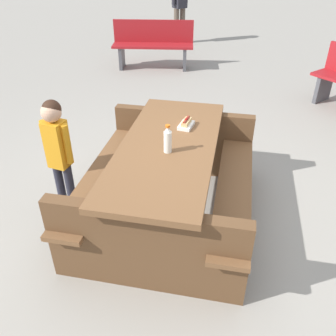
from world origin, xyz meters
TOP-DOWN VIEW (x-y plane):
  - ground_plane at (0.00, 0.00)m, footprint 30.00×30.00m
  - picnic_table at (0.00, 0.00)m, footprint 2.02×1.70m
  - soda_bottle at (-0.11, -0.04)m, footprint 0.06×0.06m
  - hotdog_tray at (0.35, -0.03)m, footprint 0.18×0.12m
  - child_in_coat at (-0.25, 0.90)m, footprint 0.17×0.27m
  - park_bench_mid at (3.98, 1.90)m, footprint 0.86×1.55m

SIDE VIEW (x-z plane):
  - ground_plane at x=0.00m, z-range 0.00..0.00m
  - picnic_table at x=0.00m, z-range 0.07..0.82m
  - park_bench_mid at x=3.98m, z-range 0.02..0.87m
  - child_in_coat at x=-0.25m, z-range 0.15..1.23m
  - hotdog_tray at x=0.35m, z-range 0.74..0.82m
  - soda_bottle at x=-0.11m, z-range 0.74..0.97m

